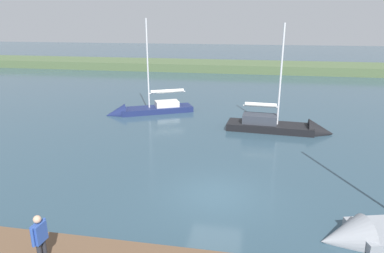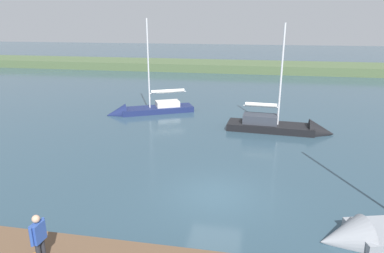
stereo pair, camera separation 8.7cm
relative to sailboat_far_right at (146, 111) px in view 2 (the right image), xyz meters
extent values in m
plane|color=#2D4756|center=(-7.54, 13.22, -0.14)|extent=(200.00, 200.00, 0.00)
cube|color=#4C603D|center=(-7.54, -27.48, -0.14)|extent=(180.00, 8.00, 2.40)
cube|color=navy|center=(-0.90, -0.45, -0.11)|extent=(6.21, 4.27, 0.86)
cone|color=navy|center=(2.20, 1.10, -0.11)|extent=(2.19, 2.27, 1.75)
cube|color=silver|center=(-1.70, -0.85, 0.56)|extent=(2.29, 1.94, 0.47)
cylinder|color=silver|center=(-0.33, -0.16, 3.97)|extent=(0.12, 0.12, 7.29)
cylinder|color=silver|center=(-1.75, -0.87, 1.54)|extent=(2.89, 1.51, 0.10)
cylinder|color=silver|center=(-1.75, -0.87, 1.66)|extent=(2.69, 1.53, 0.28)
cone|color=gray|center=(-12.40, 15.79, -0.09)|extent=(2.05, 2.18, 1.81)
cube|color=black|center=(-10.27, 3.03, -0.04)|extent=(6.13, 2.28, 0.81)
cone|color=black|center=(-13.73, 3.28, -0.04)|extent=(1.81, 1.98, 1.86)
cube|color=#333842|center=(-9.54, 2.98, 0.68)|extent=(2.49, 1.45, 0.63)
cylinder|color=silver|center=(-10.77, 3.07, 3.83)|extent=(0.13, 0.13, 6.94)
cylinder|color=silver|center=(-9.54, 2.98, 1.60)|extent=(2.46, 0.28, 0.11)
cylinder|color=silver|center=(-9.54, 2.98, 1.72)|extent=(2.23, 0.43, 0.28)
cylinder|color=#28282D|center=(-3.04, 19.34, 0.84)|extent=(0.14, 0.14, 0.85)
cube|color=#2D4C9E|center=(-3.03, 19.44, 1.56)|extent=(0.25, 0.47, 0.60)
sphere|color=tan|center=(-3.03, 19.44, 2.01)|extent=(0.23, 0.23, 0.23)
cylinder|color=#2D4C9E|center=(-3.01, 19.72, 1.58)|extent=(0.09, 0.09, 0.57)
cylinder|color=#2D4C9E|center=(-3.05, 19.16, 1.58)|extent=(0.09, 0.09, 0.57)
camera|label=1|loc=(-8.93, 27.10, 7.48)|focal=32.06mm
camera|label=2|loc=(-9.01, 27.08, 7.48)|focal=32.06mm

